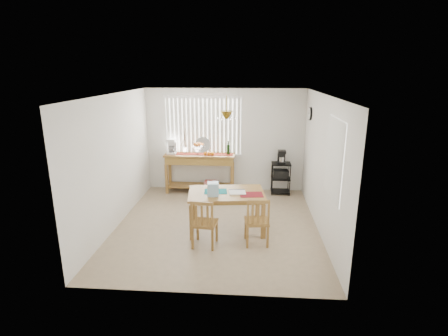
# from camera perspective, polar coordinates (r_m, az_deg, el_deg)

# --- Properties ---
(ground) EXTENTS (4.00, 4.50, 0.01)m
(ground) POSITION_cam_1_polar(r_m,az_deg,el_deg) (7.17, -1.14, -9.33)
(ground) COLOR tan
(room_shell) EXTENTS (4.20, 4.70, 2.70)m
(room_shell) POSITION_cam_1_polar(r_m,az_deg,el_deg) (6.65, -1.18, 4.09)
(room_shell) COLOR white
(room_shell) RESTS_ON ground
(sideboard) EXTENTS (1.76, 0.50, 0.99)m
(sideboard) POSITION_cam_1_polar(r_m,az_deg,el_deg) (8.84, -3.89, 0.70)
(sideboard) COLOR olive
(sideboard) RESTS_ON ground
(sideboard_items) EXTENTS (1.67, 0.42, 0.76)m
(sideboard_items) POSITION_cam_1_polar(r_m,az_deg,el_deg) (8.80, -5.83, 3.29)
(sideboard_items) COLOR maroon
(sideboard_items) RESTS_ON sideboard
(wire_cart) EXTENTS (0.47, 0.37, 0.80)m
(wire_cart) POSITION_cam_1_polar(r_m,az_deg,el_deg) (8.88, 9.24, -1.18)
(wire_cart) COLOR black
(wire_cart) RESTS_ON ground
(cart_items) EXTENTS (0.19, 0.22, 0.33)m
(cart_items) POSITION_cam_1_polar(r_m,az_deg,el_deg) (8.76, 9.37, 1.77)
(cart_items) COLOR black
(cart_items) RESTS_ON wire_cart
(dining_table) EXTENTS (1.54, 1.08, 0.77)m
(dining_table) POSITION_cam_1_polar(r_m,az_deg,el_deg) (6.73, 0.39, -4.69)
(dining_table) COLOR olive
(dining_table) RESTS_ON ground
(table_items) EXTENTS (1.15, 0.50, 0.25)m
(table_items) POSITION_cam_1_polar(r_m,az_deg,el_deg) (6.55, -0.79, -3.61)
(table_items) COLOR #16757C
(table_items) RESTS_ON dining_table
(chair_left) EXTENTS (0.46, 0.46, 0.90)m
(chair_left) POSITION_cam_1_polar(r_m,az_deg,el_deg) (6.20, -3.26, -9.00)
(chair_left) COLOR olive
(chair_left) RESTS_ON ground
(chair_right) EXTENTS (0.46, 0.46, 0.90)m
(chair_right) POSITION_cam_1_polar(r_m,az_deg,el_deg) (6.28, 5.40, -8.69)
(chair_right) COLOR olive
(chair_right) RESTS_ON ground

